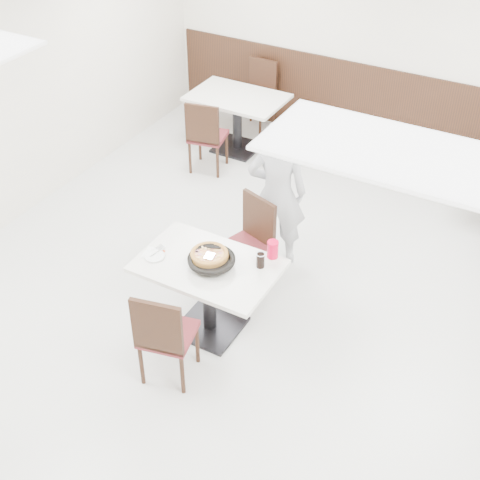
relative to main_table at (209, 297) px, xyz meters
The scene contains 21 objects.
floor 0.66m from the main_table, 72.39° to the left, with size 7.00×7.00×0.00m, color #B5B4B0.
ceiling 2.49m from the main_table, 72.39° to the left, with size 7.00×7.00×0.00m, color white.
wall_back 4.15m from the main_table, 87.65° to the left, with size 6.00×0.04×2.80m, color silver.
wainscot_back 4.01m from the main_table, 87.64° to the left, with size 5.90×0.03×1.10m, color black.
fluo_panel_b 3.09m from the main_table, 30.49° to the right, with size 1.20×0.60×0.02m, color silver.
main_table is the anchor object (origin of this frame).
chair_near 0.63m from the main_table, 90.98° to the right, with size 0.42×0.42×0.95m, color black, non-canonical shape.
chair_far 0.69m from the main_table, 91.59° to the left, with size 0.42×0.42×0.95m, color black, non-canonical shape.
trivet 0.40m from the main_table, 59.96° to the left, with size 0.11×0.11×0.04m, color black.
pizza_pan 0.42m from the main_table, ahead, with size 0.34×0.34×0.01m, color black.
pizza 0.44m from the main_table, 104.78° to the left, with size 0.33×0.33×0.02m, color #B47E39.
pizza_server 0.47m from the main_table, 16.75° to the left, with size 0.08×0.10×0.00m, color white.
napkin 0.63m from the main_table, 167.61° to the right, with size 0.17×0.17×0.00m, color white.
side_plate 0.61m from the main_table, 162.83° to the right, with size 0.18×0.18×0.01m, color white.
fork 0.61m from the main_table, 167.66° to the right, with size 0.01×0.16×0.00m, color white.
cola_glass 0.63m from the main_table, 25.00° to the left, with size 0.07×0.07×0.13m, color black.
red_cup 0.73m from the main_table, 39.69° to the left, with size 0.10×0.10×0.16m, color red.
diner_person 1.29m from the main_table, 87.71° to the left, with size 0.58×0.38×1.60m, color #9E9EA3.
bg_table_left 3.39m from the main_table, 115.16° to the left, with size 1.20×0.80×0.75m, color silver, non-canonical shape.
bg_chair_left_near 2.88m from the main_table, 121.57° to the left, with size 0.42×0.42×0.95m, color black, non-canonical shape.
bg_chair_left_far 3.98m from the main_table, 112.16° to the left, with size 0.42×0.42×0.95m, color black, non-canonical shape.
Camera 1 is at (2.25, -4.27, 4.33)m, focal length 50.00 mm.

